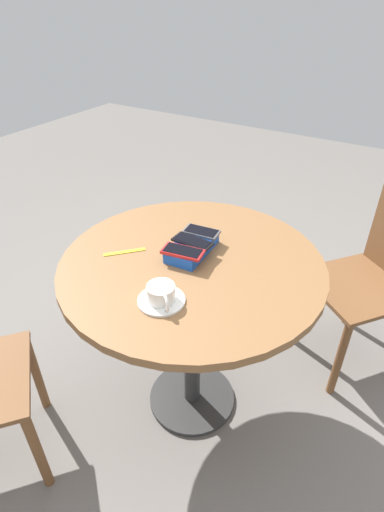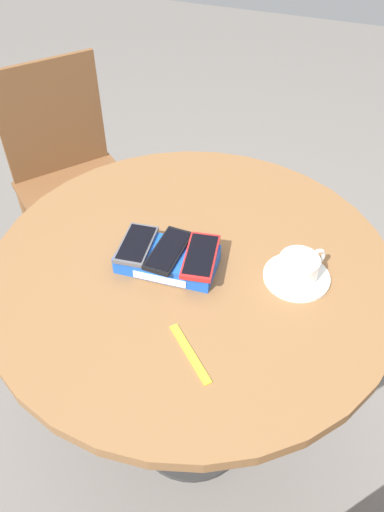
{
  "view_description": "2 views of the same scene",
  "coord_description": "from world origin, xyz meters",
  "px_view_note": "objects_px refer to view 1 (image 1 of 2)",
  "views": [
    {
      "loc": [
        0.97,
        0.6,
        1.57
      ],
      "look_at": [
        0.0,
        0.0,
        0.79
      ],
      "focal_mm": 28.0,
      "sensor_mm": 36.0,
      "label": 1
    },
    {
      "loc": [
        0.28,
        -0.75,
        1.57
      ],
      "look_at": [
        0.0,
        0.0,
        0.79
      ],
      "focal_mm": 35.0,
      "sensor_mm": 36.0,
      "label": 2
    }
  ],
  "objects_px": {
    "phone_red": "(183,252)",
    "coffee_cup": "(161,293)",
    "phone_black": "(192,241)",
    "saucer": "(161,300)",
    "lanyard_strap": "(125,252)",
    "phone_box": "(192,247)",
    "chair_far_side": "(371,280)",
    "round_table": "(192,288)",
    "phone_gray": "(201,232)"
  },
  "relations": [
    {
      "from": "phone_gray",
      "to": "chair_far_side",
      "type": "distance_m",
      "value": 0.88
    },
    {
      "from": "phone_black",
      "to": "lanyard_strap",
      "type": "bearing_deg",
      "value": -58.58
    },
    {
      "from": "phone_gray",
      "to": "phone_black",
      "type": "relative_size",
      "value": 0.93
    },
    {
      "from": "round_table",
      "to": "saucer",
      "type": "xyz_separation_m",
      "value": [
        0.23,
        0.03,
        0.13
      ]
    },
    {
      "from": "saucer",
      "to": "chair_far_side",
      "type": "relative_size",
      "value": 0.17
    },
    {
      "from": "saucer",
      "to": "round_table",
      "type": "bearing_deg",
      "value": -171.9
    },
    {
      "from": "round_table",
      "to": "coffee_cup",
      "type": "distance_m",
      "value": 0.29
    },
    {
      "from": "round_table",
      "to": "coffee_cup",
      "type": "xyz_separation_m",
      "value": [
        0.23,
        0.04,
        0.16
      ]
    },
    {
      "from": "phone_red",
      "to": "chair_far_side",
      "type": "xyz_separation_m",
      "value": [
        -0.7,
        0.56,
        -0.36
      ]
    },
    {
      "from": "saucer",
      "to": "lanyard_strap",
      "type": "distance_m",
      "value": 0.31
    },
    {
      "from": "coffee_cup",
      "to": "lanyard_strap",
      "type": "bearing_deg",
      "value": -119.47
    },
    {
      "from": "phone_red",
      "to": "saucer",
      "type": "relative_size",
      "value": 1.03
    },
    {
      "from": "saucer",
      "to": "chair_far_side",
      "type": "distance_m",
      "value": 1.09
    },
    {
      "from": "phone_black",
      "to": "lanyard_strap",
      "type": "distance_m",
      "value": 0.25
    },
    {
      "from": "phone_box",
      "to": "lanyard_strap",
      "type": "height_order",
      "value": "phone_box"
    },
    {
      "from": "phone_gray",
      "to": "phone_box",
      "type": "bearing_deg",
      "value": 3.14
    },
    {
      "from": "phone_box",
      "to": "chair_far_side",
      "type": "height_order",
      "value": "chair_far_side"
    },
    {
      "from": "phone_black",
      "to": "phone_red",
      "type": "height_order",
      "value": "phone_red"
    },
    {
      "from": "round_table",
      "to": "phone_box",
      "type": "distance_m",
      "value": 0.15
    },
    {
      "from": "phone_red",
      "to": "coffee_cup",
      "type": "bearing_deg",
      "value": 15.01
    },
    {
      "from": "phone_box",
      "to": "round_table",
      "type": "bearing_deg",
      "value": 31.25
    },
    {
      "from": "phone_black",
      "to": "lanyard_strap",
      "type": "xyz_separation_m",
      "value": [
        0.13,
        -0.21,
        -0.04
      ]
    },
    {
      "from": "coffee_cup",
      "to": "lanyard_strap",
      "type": "distance_m",
      "value": 0.31
    },
    {
      "from": "lanyard_strap",
      "to": "chair_far_side",
      "type": "distance_m",
      "value": 1.13
    },
    {
      "from": "round_table",
      "to": "chair_far_side",
      "type": "xyz_separation_m",
      "value": [
        -0.68,
        0.54,
        -0.19
      ]
    },
    {
      "from": "saucer",
      "to": "coffee_cup",
      "type": "height_order",
      "value": "coffee_cup"
    },
    {
      "from": "round_table",
      "to": "phone_black",
      "type": "xyz_separation_m",
      "value": [
        -0.05,
        -0.03,
        0.17
      ]
    },
    {
      "from": "phone_red",
      "to": "saucer",
      "type": "height_order",
      "value": "phone_red"
    },
    {
      "from": "saucer",
      "to": "lanyard_strap",
      "type": "bearing_deg",
      "value": -119.38
    },
    {
      "from": "phone_box",
      "to": "phone_black",
      "type": "height_order",
      "value": "phone_black"
    },
    {
      "from": "round_table",
      "to": "phone_box",
      "type": "xyz_separation_m",
      "value": [
        -0.05,
        -0.03,
        0.14
      ]
    },
    {
      "from": "round_table",
      "to": "saucer",
      "type": "bearing_deg",
      "value": 8.1
    },
    {
      "from": "lanyard_strap",
      "to": "coffee_cup",
      "type": "bearing_deg",
      "value": 60.53
    },
    {
      "from": "phone_black",
      "to": "chair_far_side",
      "type": "distance_m",
      "value": 0.92
    },
    {
      "from": "phone_black",
      "to": "chair_far_side",
      "type": "relative_size",
      "value": 0.17
    },
    {
      "from": "round_table",
      "to": "phone_gray",
      "type": "bearing_deg",
      "value": -164.69
    },
    {
      "from": "phone_red",
      "to": "coffee_cup",
      "type": "height_order",
      "value": "coffee_cup"
    },
    {
      "from": "phone_black",
      "to": "coffee_cup",
      "type": "bearing_deg",
      "value": 12.44
    },
    {
      "from": "phone_red",
      "to": "coffee_cup",
      "type": "xyz_separation_m",
      "value": [
        0.21,
        0.06,
        -0.01
      ]
    },
    {
      "from": "chair_far_side",
      "to": "lanyard_strap",
      "type": "bearing_deg",
      "value": -45.69
    },
    {
      "from": "round_table",
      "to": "chair_far_side",
      "type": "height_order",
      "value": "chair_far_side"
    },
    {
      "from": "round_table",
      "to": "lanyard_strap",
      "type": "relative_size",
      "value": 6.19
    },
    {
      "from": "phone_box",
      "to": "phone_black",
      "type": "xyz_separation_m",
      "value": [
        0.0,
        0.0,
        0.03
      ]
    },
    {
      "from": "coffee_cup",
      "to": "phone_black",
      "type": "bearing_deg",
      "value": -167.56
    },
    {
      "from": "phone_black",
      "to": "saucer",
      "type": "relative_size",
      "value": 0.99
    },
    {
      "from": "phone_box",
      "to": "phone_gray",
      "type": "xyz_separation_m",
      "value": [
        -0.07,
        -0.0,
        0.03
      ]
    },
    {
      "from": "phone_red",
      "to": "coffee_cup",
      "type": "distance_m",
      "value": 0.22
    },
    {
      "from": "coffee_cup",
      "to": "saucer",
      "type": "bearing_deg",
      "value": -128.87
    },
    {
      "from": "saucer",
      "to": "lanyard_strap",
      "type": "xyz_separation_m",
      "value": [
        -0.15,
        -0.27,
        -0.0
      ]
    },
    {
      "from": "round_table",
      "to": "phone_black",
      "type": "height_order",
      "value": "phone_black"
    }
  ]
}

